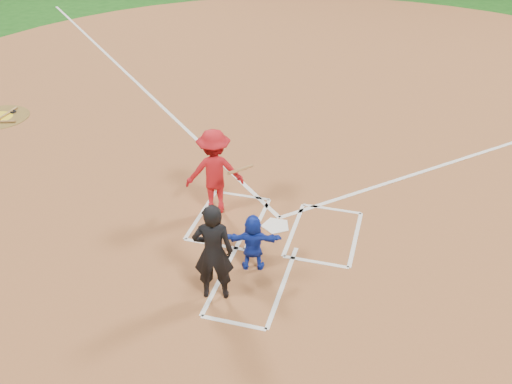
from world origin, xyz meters
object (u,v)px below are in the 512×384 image
(catcher, at_px, (253,242))
(umpire, at_px, (213,252))
(home_plate, at_px, (276,226))
(batter_at_plate, at_px, (215,172))

(catcher, relative_size, umpire, 0.60)
(home_plate, relative_size, batter_at_plate, 0.33)
(catcher, bearing_deg, batter_at_plate, -65.63)
(catcher, xyz_separation_m, umpire, (-0.41, -0.89, 0.36))
(catcher, bearing_deg, home_plate, -107.54)
(umpire, bearing_deg, home_plate, -117.33)
(catcher, bearing_deg, umpire, 51.11)
(catcher, relative_size, batter_at_plate, 0.60)
(home_plate, height_order, catcher, catcher)
(umpire, bearing_deg, catcher, -129.75)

